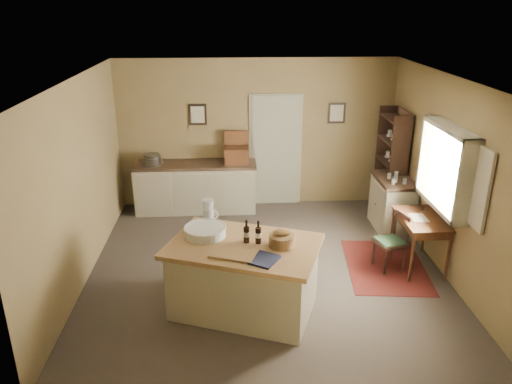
% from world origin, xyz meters
% --- Properties ---
extents(ground, '(5.00, 5.00, 0.00)m').
position_xyz_m(ground, '(0.00, 0.00, 0.00)').
color(ground, brown).
rests_on(ground, ground).
extents(wall_back, '(5.00, 0.10, 2.70)m').
position_xyz_m(wall_back, '(0.00, 2.50, 1.35)').
color(wall_back, '#8E784E').
rests_on(wall_back, ground).
extents(wall_front, '(5.00, 0.10, 2.70)m').
position_xyz_m(wall_front, '(0.00, -2.50, 1.35)').
color(wall_front, '#8E784E').
rests_on(wall_front, ground).
extents(wall_left, '(0.10, 5.00, 2.70)m').
position_xyz_m(wall_left, '(-2.50, 0.00, 1.35)').
color(wall_left, '#8E784E').
rests_on(wall_left, ground).
extents(wall_right, '(0.10, 5.00, 2.70)m').
position_xyz_m(wall_right, '(2.50, 0.00, 1.35)').
color(wall_right, '#8E784E').
rests_on(wall_right, ground).
extents(ceiling, '(5.00, 5.00, 0.00)m').
position_xyz_m(ceiling, '(0.00, 0.00, 2.70)').
color(ceiling, silver).
rests_on(ceiling, wall_back).
extents(door, '(0.97, 0.06, 2.11)m').
position_xyz_m(door, '(0.35, 2.47, 1.05)').
color(door, '#B4B49B').
rests_on(door, ground).
extents(framed_prints, '(2.82, 0.02, 0.38)m').
position_xyz_m(framed_prints, '(0.20, 2.48, 1.72)').
color(framed_prints, black).
rests_on(framed_prints, ground).
extents(window, '(0.25, 1.99, 1.12)m').
position_xyz_m(window, '(2.42, -0.20, 1.55)').
color(window, '#B7AE94').
rests_on(window, ground).
extents(work_island, '(2.05, 1.68, 1.20)m').
position_xyz_m(work_island, '(-0.35, -1.01, 0.48)').
color(work_island, '#B7AE94').
rests_on(work_island, ground).
extents(sideboard, '(2.19, 0.62, 1.18)m').
position_xyz_m(sideboard, '(-1.11, 2.20, 0.48)').
color(sideboard, '#B7AE94').
rests_on(sideboard, ground).
extents(rug, '(1.25, 1.70, 0.01)m').
position_xyz_m(rug, '(1.75, -0.06, 0.00)').
color(rug, '#571413').
rests_on(rug, ground).
extents(writing_desk, '(0.58, 0.95, 0.82)m').
position_xyz_m(writing_desk, '(2.20, -0.05, 0.67)').
color(writing_desk, '#3C2012').
rests_on(writing_desk, ground).
extents(desk_chair, '(0.47, 0.47, 0.82)m').
position_xyz_m(desk_chair, '(1.77, -0.09, 0.41)').
color(desk_chair, black).
rests_on(desk_chair, ground).
extents(right_cabinet, '(0.55, 0.98, 0.99)m').
position_xyz_m(right_cabinet, '(2.20, 1.22, 0.46)').
color(right_cabinet, '#B7AE94').
rests_on(right_cabinet, ground).
extents(shelving_unit, '(0.32, 0.86, 1.91)m').
position_xyz_m(shelving_unit, '(2.35, 1.78, 0.95)').
color(shelving_unit, black).
rests_on(shelving_unit, ground).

